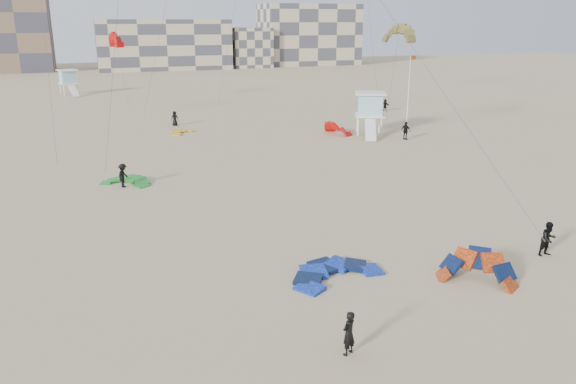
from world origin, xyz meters
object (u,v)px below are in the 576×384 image
object	(u,v)px
kitesurfer_main	(349,333)
lifeguard_tower_near	(370,114)
kite_ground_orange	(476,281)
kite_ground_blue	(335,276)

from	to	relation	value
kitesurfer_main	lifeguard_tower_near	xyz separation A→B (m)	(19.70, 37.19, 1.35)
kite_ground_orange	lifeguard_tower_near	distance (m)	35.69
lifeguard_tower_near	kite_ground_blue	bearing A→B (deg)	-95.37
kite_ground_orange	kitesurfer_main	xyz separation A→B (m)	(-8.17, -3.49, 0.85)
kite_ground_blue	lifeguard_tower_near	size ratio (longest dim) A/B	0.66
kite_ground_blue	lifeguard_tower_near	distance (m)	35.77
kite_ground_orange	lifeguard_tower_near	world-z (taller)	lifeguard_tower_near
kite_ground_blue	kite_ground_orange	distance (m)	6.55
lifeguard_tower_near	kite_ground_orange	bearing A→B (deg)	-84.84
kitesurfer_main	lifeguard_tower_near	size ratio (longest dim) A/B	0.26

